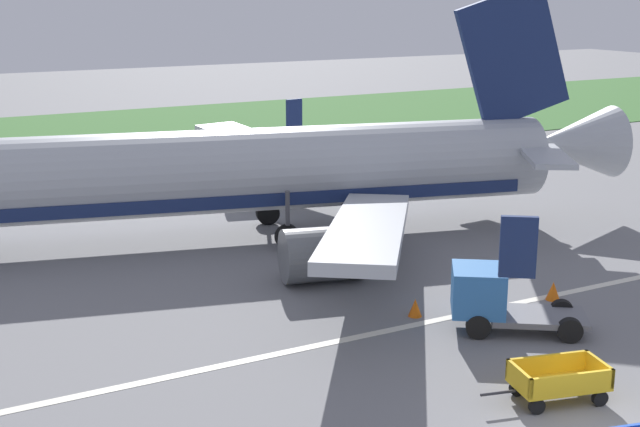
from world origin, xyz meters
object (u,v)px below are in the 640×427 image
baggage_cart_second_in_row (558,380)px  service_truck_beside_carts (493,298)px  traffic_cone_mid_apron (553,291)px  traffic_cone_by_carts (415,308)px  traffic_cone_near_plane (309,269)px  airplane (244,172)px

baggage_cart_second_in_row → service_truck_beside_carts: (1.75, 4.96, 0.50)m
traffic_cone_mid_apron → traffic_cone_by_carts: size_ratio=1.09×
baggage_cart_second_in_row → traffic_cone_by_carts: baggage_cart_second_in_row is taller
baggage_cart_second_in_row → traffic_cone_mid_apron: baggage_cart_second_in_row is taller
baggage_cart_second_in_row → traffic_cone_near_plane: baggage_cart_second_in_row is taller
airplane → service_truck_beside_carts: (2.79, -13.88, -1.95)m
traffic_cone_by_carts → service_truck_beside_carts: bearing=-54.5°
airplane → traffic_cone_mid_apron: bearing=-62.7°
traffic_cone_mid_apron → baggage_cart_second_in_row: bearing=-132.0°
airplane → traffic_cone_near_plane: 6.67m
traffic_cone_near_plane → traffic_cone_by_carts: traffic_cone_by_carts is taller
traffic_cone_near_plane → traffic_cone_mid_apron: size_ratio=0.85×
traffic_cone_by_carts → baggage_cart_second_in_row: bearing=-91.6°
service_truck_beside_carts → traffic_cone_by_carts: size_ratio=7.48×
airplane → service_truck_beside_carts: size_ratio=7.97×
airplane → baggage_cart_second_in_row: size_ratio=10.29×
baggage_cart_second_in_row → traffic_cone_near_plane: (-0.96, 12.77, -0.31)m
airplane → traffic_cone_by_carts: (1.23, -11.70, -2.74)m
baggage_cart_second_in_row → traffic_cone_by_carts: bearing=88.4°
airplane → traffic_cone_near_plane: airplane is taller
baggage_cart_second_in_row → traffic_cone_mid_apron: bearing=48.0°
airplane → traffic_cone_near_plane: bearing=-89.2°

